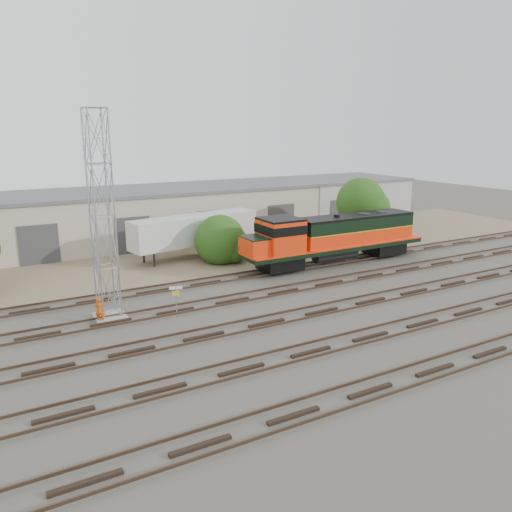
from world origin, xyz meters
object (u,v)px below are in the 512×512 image
locomotive (333,237)px  worker (100,310)px  semi_trailer (198,230)px  signal_tower (103,221)px

locomotive → worker: 20.68m
semi_trailer → worker: bearing=-143.3°
locomotive → worker: size_ratio=10.81×
worker → semi_trailer: semi_trailer is taller
locomotive → signal_tower: size_ratio=1.40×
signal_tower → worker: 5.27m
worker → semi_trailer: bearing=-111.7°
locomotive → worker: (-20.22, -4.02, -1.58)m
locomotive → signal_tower: signal_tower is taller
locomotive → signal_tower: 20.18m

